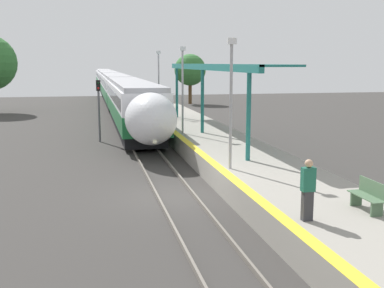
{
  "coord_description": "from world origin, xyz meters",
  "views": [
    {
      "loc": [
        -3.17,
        -18.02,
        5.19
      ],
      "look_at": [
        0.61,
        -0.28,
        2.13
      ],
      "focal_mm": 45.0,
      "sensor_mm": 36.0,
      "label": 1
    }
  ],
  "objects": [
    {
      "name": "ground_plane",
      "position": [
        0.0,
        0.0,
        0.0
      ],
      "size": [
        120.0,
        120.0,
        0.0
      ],
      "primitive_type": "plane",
      "color": "#383533"
    },
    {
      "name": "rail_left",
      "position": [
        -0.72,
        0.0,
        0.07
      ],
      "size": [
        0.08,
        90.0,
        0.15
      ],
      "primitive_type": "cube",
      "color": "slate",
      "rests_on": "ground_plane"
    },
    {
      "name": "rail_right",
      "position": [
        0.72,
        0.0,
        0.07
      ],
      "size": [
        0.08,
        90.0,
        0.15
      ],
      "primitive_type": "cube",
      "color": "slate",
      "rests_on": "ground_plane"
    },
    {
      "name": "train",
      "position": [
        0.0,
        51.53,
        2.19
      ],
      "size": [
        2.92,
        92.13,
        3.82
      ],
      "color": "black",
      "rests_on": "ground_plane"
    },
    {
      "name": "platform_right",
      "position": [
        3.86,
        0.0,
        0.48
      ],
      "size": [
        4.23,
        64.0,
        0.96
      ],
      "color": "gray",
      "rests_on": "ground_plane"
    },
    {
      "name": "platform_bench",
      "position": [
        4.65,
        -5.93,
        1.41
      ],
      "size": [
        0.44,
        1.43,
        0.89
      ],
      "color": "#4C6B4C",
      "rests_on": "platform_right"
    },
    {
      "name": "person_waiting",
      "position": [
        2.51,
        -6.37,
        1.83
      ],
      "size": [
        0.36,
        0.22,
        1.7
      ],
      "color": "#333338",
      "rests_on": "platform_right"
    },
    {
      "name": "railway_signal",
      "position": [
        -2.58,
        14.19,
        2.51
      ],
      "size": [
        0.28,
        0.28,
        4.08
      ],
      "color": "#59595E",
      "rests_on": "ground_plane"
    },
    {
      "name": "lamppost_near",
      "position": [
        2.33,
        0.35,
        3.94
      ],
      "size": [
        0.36,
        0.2,
        5.2
      ],
      "color": "#9E9EA3",
      "rests_on": "platform_right"
    },
    {
      "name": "lamppost_mid",
      "position": [
        2.33,
        10.47,
        3.94
      ],
      "size": [
        0.36,
        0.2,
        5.2
      ],
      "color": "#9E9EA3",
      "rests_on": "platform_right"
    },
    {
      "name": "lamppost_far",
      "position": [
        2.33,
        20.6,
        3.94
      ],
      "size": [
        0.36,
        0.2,
        5.2
      ],
      "color": "#9E9EA3",
      "rests_on": "platform_right"
    },
    {
      "name": "station_canopy",
      "position": [
        4.15,
        10.52,
        4.88
      ],
      "size": [
        2.02,
        20.47,
        4.18
      ],
      "color": "#1E6B66",
      "rests_on": "platform_right"
    },
    {
      "name": "background_tree_right",
      "position": [
        9.5,
        42.51,
        4.3
      ],
      "size": [
        4.0,
        4.0,
        6.32
      ],
      "color": "brown",
      "rests_on": "ground_plane"
    }
  ]
}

